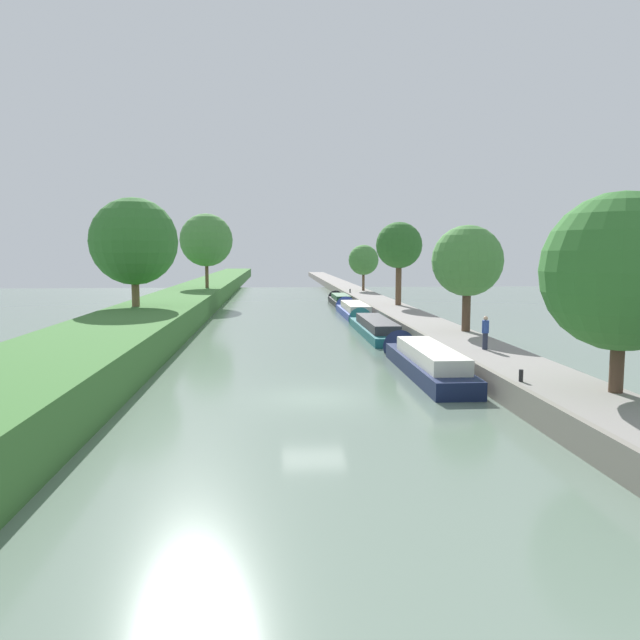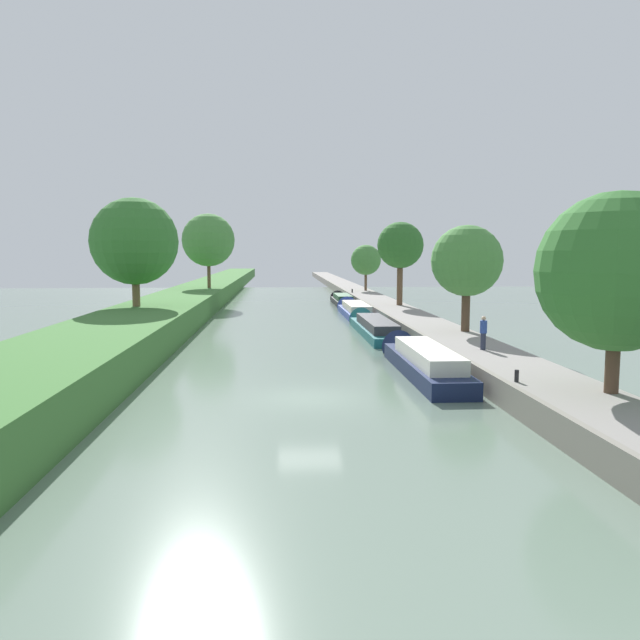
# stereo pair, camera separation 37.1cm
# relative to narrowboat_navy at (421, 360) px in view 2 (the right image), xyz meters

# --- Properties ---
(ground_plane) EXTENTS (160.00, 160.00, 0.00)m
(ground_plane) POSITION_rel_narrowboat_navy_xyz_m (-5.64, -4.97, -0.58)
(ground_plane) COLOR slate
(left_grassy_bank) EXTENTS (6.01, 260.00, 1.92)m
(left_grassy_bank) POSITION_rel_narrowboat_navy_xyz_m (-15.90, -4.97, 0.38)
(left_grassy_bank) COLOR #3D7033
(left_grassy_bank) RESTS_ON ground_plane
(right_towpath) EXTENTS (3.44, 260.00, 1.00)m
(right_towpath) POSITION_rel_narrowboat_navy_xyz_m (3.33, -4.97, -0.08)
(right_towpath) COLOR gray
(right_towpath) RESTS_ON ground_plane
(stone_quay) EXTENTS (0.25, 260.00, 1.05)m
(stone_quay) POSITION_rel_narrowboat_navy_xyz_m (1.48, -4.97, -0.06)
(stone_quay) COLOR gray
(stone_quay) RESTS_ON ground_plane
(narrowboat_navy) EXTENTS (2.03, 11.86, 2.02)m
(narrowboat_navy) POSITION_rel_narrowboat_navy_xyz_m (0.00, 0.00, 0.00)
(narrowboat_navy) COLOR #141E42
(narrowboat_navy) RESTS_ON ground_plane
(narrowboat_teal) EXTENTS (2.08, 13.82, 1.97)m
(narrowboat_teal) POSITION_rel_narrowboat_navy_xyz_m (-0.11, 14.66, -0.10)
(narrowboat_teal) COLOR #195B60
(narrowboat_teal) RESTS_ON ground_plane
(narrowboat_blue) EXTENTS (2.18, 12.40, 2.07)m
(narrowboat_blue) POSITION_rel_narrowboat_navy_xyz_m (0.09, 27.64, -0.09)
(narrowboat_blue) COLOR #283D93
(narrowboat_blue) RESTS_ON ground_plane
(narrowboat_black) EXTENTS (1.95, 10.33, 1.85)m
(narrowboat_black) POSITION_rel_narrowboat_navy_xyz_m (0.23, 40.56, -0.13)
(narrowboat_black) COLOR black
(narrowboat_black) RESTS_ON ground_plane
(tree_rightbank_near) EXTENTS (5.35, 5.35, 6.80)m
(tree_rightbank_near) POSITION_rel_narrowboat_navy_xyz_m (4.44, -9.03, 4.52)
(tree_rightbank_near) COLOR #4C3828
(tree_rightbank_near) RESTS_ON right_towpath
(tree_rightbank_midnear) EXTENTS (4.28, 4.28, 6.42)m
(tree_rightbank_midnear) POSITION_rel_narrowboat_navy_xyz_m (4.45, 7.60, 4.66)
(tree_rightbank_midnear) COLOR #4C3828
(tree_rightbank_midnear) RESTS_ON right_towpath
(tree_rightbank_midfar) EXTENTS (4.19, 4.19, 7.54)m
(tree_rightbank_midfar) POSITION_rel_narrowboat_navy_xyz_m (4.12, 26.57, 5.81)
(tree_rightbank_midfar) COLOR brown
(tree_rightbank_midfar) RESTS_ON right_towpath
(tree_rightbank_far) EXTENTS (3.80, 3.80, 5.77)m
(tree_rightbank_far) POSITION_rel_narrowboat_navy_xyz_m (4.09, 48.53, 4.28)
(tree_rightbank_far) COLOR brown
(tree_rightbank_far) RESTS_ON right_towpath
(tree_leftbank_downstream) EXTENTS (5.79, 5.79, 8.12)m
(tree_leftbank_downstream) POSITION_rel_narrowboat_navy_xyz_m (-14.59, 39.99, 6.56)
(tree_leftbank_downstream) COLOR brown
(tree_leftbank_downstream) RESTS_ON left_grassy_bank
(tree_leftbank_upstream) EXTENTS (6.19, 6.19, 7.73)m
(tree_leftbank_upstream) POSITION_rel_narrowboat_navy_xyz_m (-17.09, 16.02, 5.97)
(tree_leftbank_upstream) COLOR brown
(tree_leftbank_upstream) RESTS_ON left_grassy_bank
(person_walking) EXTENTS (0.34, 0.34, 1.66)m
(person_walking) POSITION_rel_narrowboat_navy_xyz_m (3.18, 0.49, 1.29)
(person_walking) COLOR #282D42
(person_walking) RESTS_ON right_towpath
(mooring_bollard_near) EXTENTS (0.16, 0.16, 0.45)m
(mooring_bollard_near) POSITION_rel_narrowboat_navy_xyz_m (1.91, -7.08, 0.64)
(mooring_bollard_near) COLOR black
(mooring_bollard_near) RESTS_ON right_towpath
(mooring_bollard_far) EXTENTS (0.16, 0.16, 0.45)m
(mooring_bollard_far) POSITION_rel_narrowboat_navy_xyz_m (1.91, 44.62, 0.64)
(mooring_bollard_far) COLOR black
(mooring_bollard_far) RESTS_ON right_towpath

